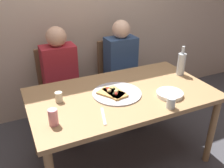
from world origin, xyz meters
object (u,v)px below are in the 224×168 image
(pizza_slice_last, at_px, (115,93))
(plate_stack, at_px, (170,94))
(dining_table, at_px, (122,100))
(tumbler_near, at_px, (59,97))
(pizza_slice_extra, at_px, (111,93))
(tumbler_far, at_px, (171,103))
(guest_in_sweater, at_px, (62,78))
(pizza_tray, at_px, (117,93))
(table_knife, at_px, (103,116))
(chair_left, at_px, (60,83))
(soda_can, at_px, (53,117))
(guest_in_beanie, at_px, (124,67))
(chair_right, at_px, (118,72))
(wine_bottle, at_px, (181,64))

(pizza_slice_last, distance_m, plate_stack, 0.46)
(dining_table, xyz_separation_m, tumbler_near, (-0.53, 0.08, 0.12))
(pizza_slice_extra, relative_size, tumbler_far, 2.93)
(dining_table, relative_size, pizza_slice_last, 6.70)
(pizza_slice_last, xyz_separation_m, guest_in_sweater, (-0.28, 0.71, -0.11))
(pizza_tray, xyz_separation_m, table_knife, (-0.24, -0.26, -0.00))
(table_knife, relative_size, chair_left, 0.24)
(pizza_tray, distance_m, pizza_slice_last, 0.03)
(tumbler_far, bearing_deg, guest_in_sweater, 118.36)
(soda_can, bearing_deg, dining_table, 18.63)
(tumbler_far, bearing_deg, chair_left, 115.32)
(chair_left, height_order, guest_in_beanie, guest_in_beanie)
(pizza_slice_last, distance_m, chair_left, 0.94)
(tumbler_far, distance_m, plate_stack, 0.19)
(dining_table, distance_m, pizza_slice_extra, 0.15)
(pizza_tray, distance_m, table_knife, 0.36)
(plate_stack, relative_size, guest_in_sweater, 0.19)
(dining_table, relative_size, chair_left, 1.76)
(table_knife, xyz_separation_m, guest_in_sweater, (-0.06, 0.97, -0.09))
(dining_table, bearing_deg, pizza_slice_extra, -176.09)
(dining_table, relative_size, tumbler_near, 19.10)
(tumbler_far, relative_size, guest_in_sweater, 0.07)
(pizza_slice_extra, xyz_separation_m, soda_can, (-0.53, -0.21, 0.04))
(tumbler_near, relative_size, chair_right, 0.09)
(tumbler_near, height_order, tumbler_far, tumbler_far)
(chair_left, bearing_deg, wine_bottle, 144.38)
(guest_in_sweater, height_order, guest_in_beanie, same)
(table_knife, height_order, chair_left, chair_left)
(guest_in_sweater, bearing_deg, pizza_slice_extra, 109.10)
(tumbler_near, bearing_deg, guest_in_beanie, 34.10)
(tumbler_near, relative_size, soda_can, 0.68)
(pizza_slice_last, distance_m, soda_can, 0.60)
(plate_stack, relative_size, chair_left, 0.25)
(pizza_slice_last, distance_m, pizza_slice_extra, 0.03)
(soda_can, xyz_separation_m, guest_in_sweater, (0.29, 0.91, -0.15))
(chair_left, bearing_deg, plate_stack, 122.88)
(soda_can, bearing_deg, pizza_slice_extra, 21.45)
(dining_table, distance_m, tumbler_far, 0.46)
(wine_bottle, xyz_separation_m, soda_can, (-1.34, -0.31, -0.06))
(pizza_tray, relative_size, guest_in_beanie, 0.36)
(chair_left, bearing_deg, pizza_slice_last, 107.72)
(wine_bottle, relative_size, guest_in_sweater, 0.25)
(tumbler_far, xyz_separation_m, plate_stack, (0.11, 0.16, -0.03))
(wine_bottle, xyz_separation_m, plate_stack, (-0.36, -0.31, -0.10))
(table_knife, bearing_deg, soda_can, -81.72)
(pizza_tray, xyz_separation_m, soda_can, (-0.59, -0.21, 0.05))
(pizza_slice_extra, distance_m, wine_bottle, 0.82)
(wine_bottle, xyz_separation_m, table_knife, (-0.99, -0.36, -0.11))
(soda_can, relative_size, guest_in_sweater, 0.10)
(pizza_slice_last, xyz_separation_m, tumbler_near, (-0.45, 0.09, 0.02))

